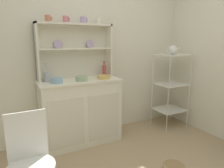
{
  "coord_description": "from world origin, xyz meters",
  "views": [
    {
      "loc": [
        -1.04,
        -1.14,
        1.38
      ],
      "look_at": [
        0.14,
        1.12,
        0.84
      ],
      "focal_mm": 32.26,
      "sensor_mm": 36.0,
      "label": 1
    }
  ],
  "objects_px": {
    "hutch_cabinet": "(81,111)",
    "wire_chair": "(29,156)",
    "jam_bottle": "(104,70)",
    "utensil_jar": "(47,77)",
    "hutch_shelf_unit": "(75,47)",
    "bakers_rack": "(171,83)",
    "cup_terracotta_0": "(48,19)",
    "bowl_mixing_large": "(57,80)",
    "porcelain_teapot": "(173,50)"
  },
  "relations": [
    {
      "from": "hutch_cabinet",
      "to": "wire_chair",
      "type": "relative_size",
      "value": 1.27
    },
    {
      "from": "wire_chair",
      "to": "jam_bottle",
      "type": "height_order",
      "value": "jam_bottle"
    },
    {
      "from": "wire_chair",
      "to": "utensil_jar",
      "type": "xyz_separation_m",
      "value": [
        0.35,
        1.05,
        0.43
      ]
    },
    {
      "from": "hutch_shelf_unit",
      "to": "wire_chair",
      "type": "height_order",
      "value": "hutch_shelf_unit"
    },
    {
      "from": "bakers_rack",
      "to": "utensil_jar",
      "type": "distance_m",
      "value": 1.91
    },
    {
      "from": "hutch_cabinet",
      "to": "bakers_rack",
      "type": "xyz_separation_m",
      "value": [
        1.48,
        -0.13,
        0.28
      ]
    },
    {
      "from": "cup_terracotta_0",
      "to": "utensil_jar",
      "type": "height_order",
      "value": "cup_terracotta_0"
    },
    {
      "from": "jam_bottle",
      "to": "utensil_jar",
      "type": "height_order",
      "value": "utensil_jar"
    },
    {
      "from": "wire_chair",
      "to": "bowl_mixing_large",
      "type": "bearing_deg",
      "value": 45.22
    },
    {
      "from": "bakers_rack",
      "to": "utensil_jar",
      "type": "relative_size",
      "value": 4.7
    },
    {
      "from": "hutch_cabinet",
      "to": "bowl_mixing_large",
      "type": "xyz_separation_m",
      "value": [
        -0.31,
        -0.07,
        0.46
      ]
    },
    {
      "from": "utensil_jar",
      "to": "jam_bottle",
      "type": "bearing_deg",
      "value": 0.64
    },
    {
      "from": "jam_bottle",
      "to": "porcelain_teapot",
      "type": "distance_m",
      "value": 1.14
    },
    {
      "from": "bowl_mixing_large",
      "to": "utensil_jar",
      "type": "bearing_deg",
      "value": 119.11
    },
    {
      "from": "bowl_mixing_large",
      "to": "bakers_rack",
      "type": "bearing_deg",
      "value": -1.75
    },
    {
      "from": "wire_chair",
      "to": "hutch_cabinet",
      "type": "bearing_deg",
      "value": 33.33
    },
    {
      "from": "cup_terracotta_0",
      "to": "jam_bottle",
      "type": "distance_m",
      "value": 1.0
    },
    {
      "from": "hutch_shelf_unit",
      "to": "cup_terracotta_0",
      "type": "relative_size",
      "value": 12.15
    },
    {
      "from": "porcelain_teapot",
      "to": "utensil_jar",
      "type": "bearing_deg",
      "value": 173.76
    },
    {
      "from": "cup_terracotta_0",
      "to": "bowl_mixing_large",
      "type": "distance_m",
      "value": 0.76
    },
    {
      "from": "bowl_mixing_large",
      "to": "utensil_jar",
      "type": "xyz_separation_m",
      "value": [
        -0.08,
        0.15,
        0.03
      ]
    },
    {
      "from": "jam_bottle",
      "to": "porcelain_teapot",
      "type": "relative_size",
      "value": 0.94
    },
    {
      "from": "utensil_jar",
      "to": "porcelain_teapot",
      "type": "xyz_separation_m",
      "value": [
        1.88,
        -0.21,
        0.31
      ]
    },
    {
      "from": "bakers_rack",
      "to": "jam_bottle",
      "type": "xyz_separation_m",
      "value": [
        -1.09,
        0.21,
        0.24
      ]
    },
    {
      "from": "cup_terracotta_0",
      "to": "porcelain_teapot",
      "type": "distance_m",
      "value": 1.88
    },
    {
      "from": "jam_bottle",
      "to": "utensil_jar",
      "type": "relative_size",
      "value": 0.87
    },
    {
      "from": "hutch_cabinet",
      "to": "jam_bottle",
      "type": "distance_m",
      "value": 0.66
    },
    {
      "from": "wire_chair",
      "to": "hutch_shelf_unit",
      "type": "bearing_deg",
      "value": 37.57
    },
    {
      "from": "bakers_rack",
      "to": "bowl_mixing_large",
      "type": "distance_m",
      "value": 1.81
    },
    {
      "from": "cup_terracotta_0",
      "to": "wire_chair",
      "type": "bearing_deg",
      "value": -110.5
    },
    {
      "from": "bakers_rack",
      "to": "wire_chair",
      "type": "bearing_deg",
      "value": -159.35
    },
    {
      "from": "bowl_mixing_large",
      "to": "hutch_shelf_unit",
      "type": "bearing_deg",
      "value": 37.09
    },
    {
      "from": "hutch_cabinet",
      "to": "porcelain_teapot",
      "type": "bearing_deg",
      "value": -4.95
    },
    {
      "from": "hutch_shelf_unit",
      "to": "bakers_rack",
      "type": "bearing_deg",
      "value": -11.16
    },
    {
      "from": "cup_terracotta_0",
      "to": "porcelain_teapot",
      "type": "xyz_separation_m",
      "value": [
        1.82,
        -0.25,
        -0.4
      ]
    },
    {
      "from": "hutch_shelf_unit",
      "to": "wire_chair",
      "type": "bearing_deg",
      "value": -123.31
    },
    {
      "from": "cup_terracotta_0",
      "to": "utensil_jar",
      "type": "distance_m",
      "value": 0.71
    },
    {
      "from": "bakers_rack",
      "to": "utensil_jar",
      "type": "bearing_deg",
      "value": 173.76
    },
    {
      "from": "bowl_mixing_large",
      "to": "hutch_cabinet",
      "type": "bearing_deg",
      "value": 13.12
    },
    {
      "from": "bowl_mixing_large",
      "to": "jam_bottle",
      "type": "relative_size",
      "value": 0.67
    },
    {
      "from": "utensil_jar",
      "to": "porcelain_teapot",
      "type": "bearing_deg",
      "value": -6.24
    },
    {
      "from": "wire_chair",
      "to": "jam_bottle",
      "type": "xyz_separation_m",
      "value": [
        1.14,
        1.05,
        0.45
      ]
    },
    {
      "from": "jam_bottle",
      "to": "porcelain_teapot",
      "type": "height_order",
      "value": "porcelain_teapot"
    },
    {
      "from": "cup_terracotta_0",
      "to": "utensil_jar",
      "type": "relative_size",
      "value": 0.33
    },
    {
      "from": "utensil_jar",
      "to": "porcelain_teapot",
      "type": "height_order",
      "value": "porcelain_teapot"
    },
    {
      "from": "porcelain_teapot",
      "to": "bakers_rack",
      "type": "bearing_deg",
      "value": 0.0
    },
    {
      "from": "hutch_cabinet",
      "to": "cup_terracotta_0",
      "type": "distance_m",
      "value": 1.25
    },
    {
      "from": "hutch_shelf_unit",
      "to": "bakers_rack",
      "type": "xyz_separation_m",
      "value": [
        1.48,
        -0.29,
        -0.58
      ]
    },
    {
      "from": "wire_chair",
      "to": "cup_terracotta_0",
      "type": "relative_size",
      "value": 10.26
    },
    {
      "from": "porcelain_teapot",
      "to": "cup_terracotta_0",
      "type": "bearing_deg",
      "value": 172.16
    }
  ]
}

